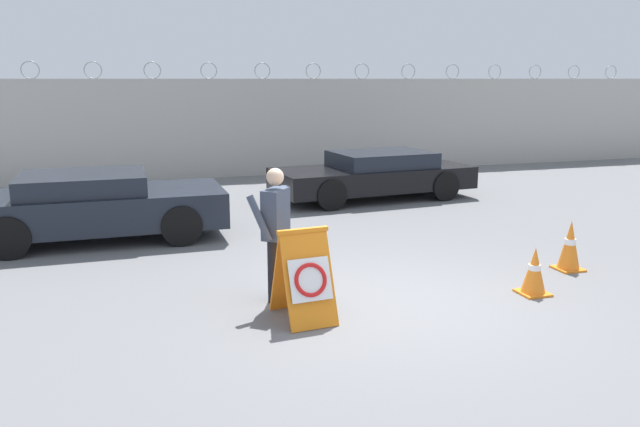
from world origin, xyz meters
TOP-DOWN VIEW (x-y plane):
  - ground_plane at (0.00, 0.00)m, footprint 90.00×90.00m
  - perimeter_wall at (-0.00, 11.15)m, footprint 36.00×0.30m
  - barricade_sign at (-1.22, -0.14)m, footprint 0.65×0.87m
  - security_guard at (-1.38, 0.61)m, footprint 0.62×0.54m
  - traffic_cone_near at (3.08, 0.56)m, footprint 0.38×0.38m
  - traffic_cone_mid at (1.92, -0.20)m, footprint 0.37×0.37m
  - parked_car_front_coupe at (-3.69, 4.56)m, footprint 4.35×2.02m
  - parked_car_rear_sedan at (2.46, 6.69)m, footprint 4.82×2.27m

SIDE VIEW (x-z plane):
  - ground_plane at x=0.00m, z-range 0.00..0.00m
  - traffic_cone_mid at x=1.92m, z-range 0.00..0.63m
  - traffic_cone_near at x=3.08m, z-range 0.00..0.75m
  - barricade_sign at x=-1.22m, z-range 0.00..1.10m
  - parked_car_rear_sedan at x=2.46m, z-range 0.03..1.14m
  - parked_car_front_coupe at x=-3.69m, z-range 0.03..1.22m
  - security_guard at x=-1.38m, z-range 0.09..1.81m
  - perimeter_wall at x=0.00m, z-range -0.22..3.03m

